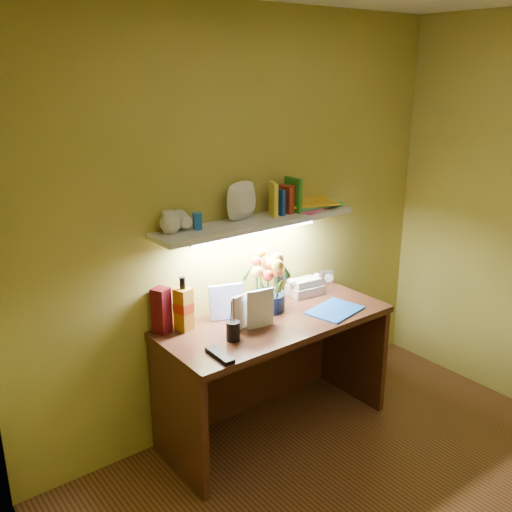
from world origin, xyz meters
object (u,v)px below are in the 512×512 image
(desk_clock, at_px, (327,277))
(whisky_bottle, at_px, (183,304))
(flower_bouquet, at_px, (268,281))
(telephone, at_px, (304,285))
(desk, at_px, (275,375))

(desk_clock, distance_m, whisky_bottle, 1.15)
(flower_bouquet, distance_m, whisky_bottle, 0.55)
(flower_bouquet, bearing_deg, desk_clock, 10.07)
(telephone, relative_size, desk_clock, 2.41)
(flower_bouquet, relative_size, telephone, 1.77)
(flower_bouquet, xyz_separation_m, whisky_bottle, (-0.55, 0.07, -0.03))
(desk, xyz_separation_m, telephone, (0.39, 0.19, 0.44))
(flower_bouquet, relative_size, whisky_bottle, 1.17)
(desk_clock, bearing_deg, telephone, -144.34)
(flower_bouquet, bearing_deg, desk, -110.49)
(whisky_bottle, bearing_deg, desk, -22.23)
(desk_clock, height_order, whisky_bottle, whisky_bottle)
(desk, xyz_separation_m, flower_bouquet, (0.05, 0.14, 0.56))
(flower_bouquet, distance_m, telephone, 0.37)
(desk_clock, bearing_deg, flower_bouquet, -146.63)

